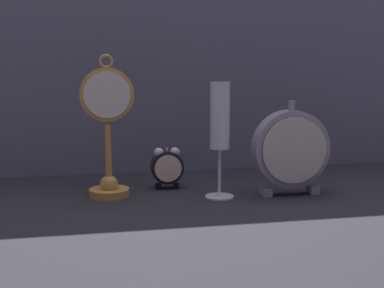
# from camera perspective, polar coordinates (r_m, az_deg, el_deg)

# --- Properties ---
(ground_plane) EXTENTS (4.00, 4.00, 0.00)m
(ground_plane) POSITION_cam_1_polar(r_m,az_deg,el_deg) (1.11, 0.83, -6.23)
(ground_plane) COLOR #232328
(fabric_backdrop_drape) EXTENTS (1.62, 0.01, 0.69)m
(fabric_backdrop_drape) POSITION_cam_1_polar(r_m,az_deg,el_deg) (1.39, -2.06, 11.22)
(fabric_backdrop_drape) COLOR slate
(fabric_backdrop_drape) RESTS_ON ground_plane
(pocket_watch_on_stand) EXTENTS (0.11, 0.09, 0.30)m
(pocket_watch_on_stand) POSITION_cam_1_polar(r_m,az_deg,el_deg) (1.15, -8.97, 1.09)
(pocket_watch_on_stand) COLOR gold
(pocket_watch_on_stand) RESTS_ON ground_plane
(alarm_clock_twin_bell) EXTENTS (0.07, 0.03, 0.09)m
(alarm_clock_twin_bell) POSITION_cam_1_polar(r_m,az_deg,el_deg) (1.22, -2.68, -2.35)
(alarm_clock_twin_bell) COLOR black
(alarm_clock_twin_bell) RESTS_ON ground_plane
(mantel_clock_silver) EXTENTS (0.17, 0.04, 0.20)m
(mantel_clock_silver) POSITION_cam_1_polar(r_m,az_deg,el_deg) (1.17, 10.49, -0.58)
(mantel_clock_silver) COLOR gray
(mantel_clock_silver) RESTS_ON ground_plane
(champagne_flute) EXTENTS (0.06, 0.06, 0.25)m
(champagne_flute) POSITION_cam_1_polar(r_m,az_deg,el_deg) (1.12, 2.99, 2.09)
(champagne_flute) COLOR silver
(champagne_flute) RESTS_ON ground_plane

